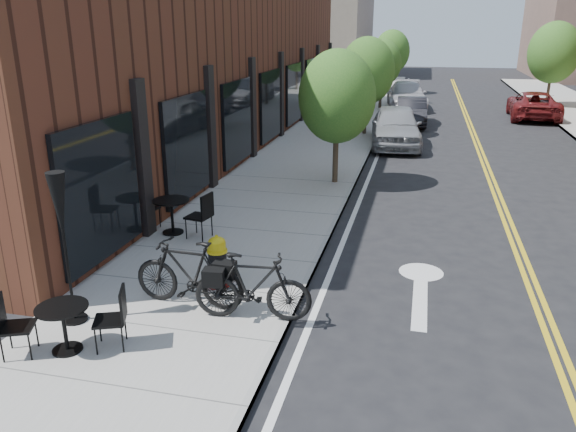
% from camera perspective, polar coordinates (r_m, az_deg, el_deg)
% --- Properties ---
extents(ground, '(120.00, 120.00, 0.00)m').
position_cam_1_polar(ground, '(8.51, -0.93, -13.41)').
color(ground, black).
rests_on(ground, ground).
extents(sidewalk_near, '(4.00, 70.00, 0.12)m').
position_cam_1_polar(sidewalk_near, '(17.95, 0.84, 4.43)').
color(sidewalk_near, '#9E9B93').
rests_on(sidewalk_near, ground).
extents(building_near, '(5.00, 28.00, 7.00)m').
position_cam_1_polar(building_near, '(22.57, -8.42, 16.06)').
color(building_near, '#4E2619').
rests_on(building_near, ground).
extents(bg_building_left, '(8.00, 14.00, 10.00)m').
position_cam_1_polar(bg_building_left, '(55.83, 3.63, 19.34)').
color(bg_building_left, '#726656').
rests_on(bg_building_left, ground).
extents(tree_near_a, '(2.20, 2.20, 3.81)m').
position_cam_1_polar(tree_near_a, '(16.26, 5.01, 11.97)').
color(tree_near_a, '#382B1E').
rests_on(tree_near_a, sidewalk_near).
extents(tree_near_b, '(2.30, 2.30, 3.98)m').
position_cam_1_polar(tree_near_b, '(24.15, 8.02, 14.38)').
color(tree_near_b, '#382B1E').
rests_on(tree_near_b, sidewalk_near).
extents(tree_near_c, '(2.10, 2.10, 3.67)m').
position_cam_1_polar(tree_near_c, '(32.11, 9.54, 15.06)').
color(tree_near_c, '#382B1E').
rests_on(tree_near_c, sidewalk_near).
extents(tree_near_d, '(2.40, 2.40, 4.11)m').
position_cam_1_polar(tree_near_d, '(40.07, 10.49, 16.10)').
color(tree_near_d, '#382B1E').
rests_on(tree_near_d, sidewalk_near).
extents(tree_far_c, '(2.80, 2.80, 4.62)m').
position_cam_1_polar(tree_far_c, '(35.64, 25.40, 14.78)').
color(tree_far_c, '#382B1E').
rests_on(tree_far_c, sidewalk_far).
extents(fire_hydrant, '(0.49, 0.49, 0.96)m').
position_cam_1_polar(fire_hydrant, '(10.02, -7.17, -4.64)').
color(fire_hydrant, maroon).
rests_on(fire_hydrant, sidewalk_near).
extents(bicycle_left, '(1.95, 0.64, 1.15)m').
position_cam_1_polar(bicycle_left, '(9.35, -10.04, -5.74)').
color(bicycle_left, black).
rests_on(bicycle_left, sidewalk_near).
extents(bicycle_right, '(1.90, 0.73, 1.12)m').
position_cam_1_polar(bicycle_right, '(8.81, -3.60, -7.21)').
color(bicycle_right, black).
rests_on(bicycle_right, sidewalk_near).
extents(bistro_set_b, '(1.71, 1.04, 0.91)m').
position_cam_1_polar(bistro_set_b, '(8.64, -21.83, -9.97)').
color(bistro_set_b, black).
rests_on(bistro_set_b, sidewalk_near).
extents(bistro_set_c, '(1.91, 0.94, 1.01)m').
position_cam_1_polar(bistro_set_c, '(12.67, -11.73, 0.47)').
color(bistro_set_c, black).
rests_on(bistro_set_c, sidewalk_near).
extents(patio_umbrella, '(0.39, 0.39, 2.41)m').
position_cam_1_polar(patio_umbrella, '(8.96, -22.08, -0.07)').
color(patio_umbrella, black).
rests_on(patio_umbrella, sidewalk_near).
extents(parked_car_a, '(2.28, 4.76, 1.57)m').
position_cam_1_polar(parked_car_a, '(22.51, 10.90, 8.95)').
color(parked_car_a, '#93969A').
rests_on(parked_car_a, ground).
extents(parked_car_b, '(1.53, 3.92, 1.27)m').
position_cam_1_polar(parked_car_b, '(27.62, 12.43, 10.34)').
color(parked_car_b, black).
rests_on(parked_car_b, ground).
extents(parked_car_c, '(2.60, 5.28, 1.48)m').
position_cam_1_polar(parked_car_c, '(32.98, 11.95, 11.88)').
color(parked_car_c, '#B9B8BD').
rests_on(parked_car_c, ground).
extents(parked_car_far, '(2.53, 5.05, 1.37)m').
position_cam_1_polar(parked_car_far, '(31.35, 23.67, 10.28)').
color(parked_car_far, maroon).
rests_on(parked_car_far, ground).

